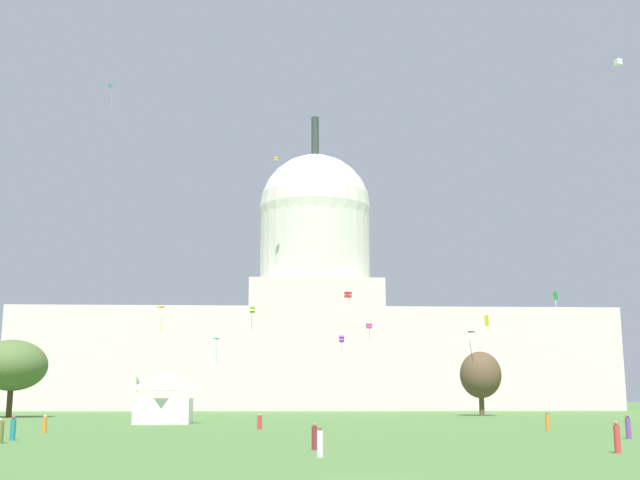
{
  "coord_description": "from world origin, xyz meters",
  "views": [
    {
      "loc": [
        -3.28,
        -28.63,
        3.12
      ],
      "look_at": [
        1.52,
        75.46,
        23.45
      ],
      "focal_mm": 44.91,
      "sensor_mm": 36.0,
      "label": 1
    }
  ],
  "objects_px": {
    "tree_west_far": "(12,365)",
    "kite_violet_low": "(342,339)",
    "kite_cyan_high": "(113,88)",
    "kite_yellow_low": "(487,321)",
    "kite_lime_low": "(253,310)",
    "person_teal_mid_right": "(13,429)",
    "kite_orange_low": "(162,312)",
    "person_orange_back_center": "(548,422)",
    "kite_black_low": "(469,337)",
    "kite_magenta_low": "(369,326)",
    "kite_white_high": "(618,62)",
    "person_white_near_tree_east": "(320,443)",
    "kite_red_mid": "(348,295)",
    "kite_turquoise_low": "(218,343)",
    "person_purple_mid_center": "(628,428)",
    "person_red_aisle_center": "(617,438)",
    "event_tent": "(164,399)",
    "person_olive_back_right": "(0,432)",
    "kite_green_low": "(556,299)",
    "kite_gold_high": "(276,159)",
    "person_orange_near_tree_west": "(45,425)",
    "capitol_building": "(315,324)",
    "person_maroon_edge_east": "(314,437)",
    "person_red_edge_west": "(260,422)"
  },
  "relations": [
    {
      "from": "kite_red_mid",
      "to": "kite_turquoise_low",
      "type": "xyz_separation_m",
      "value": [
        -21.27,
        9.66,
        -7.13
      ]
    },
    {
      "from": "kite_orange_low",
      "to": "tree_west_far",
      "type": "bearing_deg",
      "value": 20.56
    },
    {
      "from": "kite_yellow_low",
      "to": "kite_lime_low",
      "type": "height_order",
      "value": "kite_lime_low"
    },
    {
      "from": "kite_red_mid",
      "to": "person_purple_mid_center",
      "type": "bearing_deg",
      "value": 73.15
    },
    {
      "from": "person_white_near_tree_east",
      "to": "kite_green_low",
      "type": "bearing_deg",
      "value": -11.15
    },
    {
      "from": "kite_white_high",
      "to": "kite_lime_low",
      "type": "bearing_deg",
      "value": 119.99
    },
    {
      "from": "person_teal_mid_right",
      "to": "kite_lime_low",
      "type": "height_order",
      "value": "kite_lime_low"
    },
    {
      "from": "kite_yellow_low",
      "to": "person_purple_mid_center",
      "type": "bearing_deg",
      "value": -4.68
    },
    {
      "from": "person_purple_mid_center",
      "to": "kite_turquoise_low",
      "type": "distance_m",
      "value": 85.49
    },
    {
      "from": "kite_violet_low",
      "to": "kite_cyan_high",
      "type": "distance_m",
      "value": 60.19
    },
    {
      "from": "person_orange_back_center",
      "to": "kite_magenta_low",
      "type": "xyz_separation_m",
      "value": [
        -8.63,
        71.92,
        14.9
      ]
    },
    {
      "from": "person_orange_back_center",
      "to": "kite_cyan_high",
      "type": "height_order",
      "value": "kite_cyan_high"
    },
    {
      "from": "person_red_edge_west",
      "to": "person_purple_mid_center",
      "type": "height_order",
      "value": "person_purple_mid_center"
    },
    {
      "from": "kite_white_high",
      "to": "kite_turquoise_low",
      "type": "distance_m",
      "value": 77.02
    },
    {
      "from": "tree_west_far",
      "to": "kite_violet_low",
      "type": "height_order",
      "value": "kite_violet_low"
    },
    {
      "from": "event_tent",
      "to": "person_orange_near_tree_west",
      "type": "xyz_separation_m",
      "value": [
        -6.78,
        -22.61,
        -2.08
      ]
    },
    {
      "from": "person_white_near_tree_east",
      "to": "kite_violet_low",
      "type": "height_order",
      "value": "kite_violet_low"
    },
    {
      "from": "person_teal_mid_right",
      "to": "kite_gold_high",
      "type": "height_order",
      "value": "kite_gold_high"
    },
    {
      "from": "kite_yellow_low",
      "to": "kite_magenta_low",
      "type": "relative_size",
      "value": 0.49
    },
    {
      "from": "person_orange_near_tree_west",
      "to": "kite_gold_high",
      "type": "distance_m",
      "value": 106.52
    },
    {
      "from": "person_orange_back_center",
      "to": "kite_white_high",
      "type": "relative_size",
      "value": 1.94
    },
    {
      "from": "kite_black_low",
      "to": "kite_orange_low",
      "type": "bearing_deg",
      "value": -48.36
    },
    {
      "from": "capitol_building",
      "to": "person_red_aisle_center",
      "type": "height_order",
      "value": "capitol_building"
    },
    {
      "from": "kite_lime_low",
      "to": "person_teal_mid_right",
      "type": "bearing_deg",
      "value": -102.98
    },
    {
      "from": "person_orange_back_center",
      "to": "kite_black_low",
      "type": "xyz_separation_m",
      "value": [
        2.13,
        39.23,
        10.61
      ]
    },
    {
      "from": "person_olive_back_right",
      "to": "person_teal_mid_right",
      "type": "bearing_deg",
      "value": -18.26
    },
    {
      "from": "person_orange_near_tree_west",
      "to": "kite_violet_low",
      "type": "xyz_separation_m",
      "value": [
        30.27,
        65.81,
        11.95
      ]
    },
    {
      "from": "person_purple_mid_center",
      "to": "kite_red_mid",
      "type": "bearing_deg",
      "value": -41.69
    },
    {
      "from": "person_orange_back_center",
      "to": "kite_violet_low",
      "type": "height_order",
      "value": "kite_violet_low"
    },
    {
      "from": "person_red_edge_west",
      "to": "kite_green_low",
      "type": "relative_size",
      "value": 0.44
    },
    {
      "from": "person_olive_back_right",
      "to": "kite_cyan_high",
      "type": "distance_m",
      "value": 98.97
    },
    {
      "from": "tree_west_far",
      "to": "person_purple_mid_center",
      "type": "relative_size",
      "value": 8.03
    },
    {
      "from": "kite_yellow_low",
      "to": "kite_violet_low",
      "type": "height_order",
      "value": "kite_yellow_low"
    },
    {
      "from": "kite_violet_low",
      "to": "person_red_aisle_center",
      "type": "bearing_deg",
      "value": 112.36
    },
    {
      "from": "kite_red_mid",
      "to": "kite_orange_low",
      "type": "xyz_separation_m",
      "value": [
        -27.86,
        -9.35,
        -3.81
      ]
    },
    {
      "from": "person_maroon_edge_east",
      "to": "kite_white_high",
      "type": "distance_m",
      "value": 64.03
    },
    {
      "from": "person_olive_back_right",
      "to": "event_tent",
      "type": "bearing_deg",
      "value": -31.89
    },
    {
      "from": "person_orange_back_center",
      "to": "person_purple_mid_center",
      "type": "distance_m",
      "value": 14.87
    },
    {
      "from": "kite_red_mid",
      "to": "person_orange_back_center",
      "type": "bearing_deg",
      "value": 75.47
    },
    {
      "from": "person_white_near_tree_east",
      "to": "kite_magenta_low",
      "type": "bearing_deg",
      "value": 12.28
    },
    {
      "from": "person_olive_back_right",
      "to": "kite_magenta_low",
      "type": "distance_m",
      "value": 98.02
    },
    {
      "from": "capitol_building",
      "to": "person_red_edge_west",
      "type": "relative_size",
      "value": 90.2
    },
    {
      "from": "kite_green_low",
      "to": "kite_yellow_low",
      "type": "height_order",
      "value": "kite_green_low"
    },
    {
      "from": "person_white_near_tree_east",
      "to": "kite_red_mid",
      "type": "height_order",
      "value": "kite_red_mid"
    },
    {
      "from": "capitol_building",
      "to": "kite_black_low",
      "type": "bearing_deg",
      "value": -74.61
    },
    {
      "from": "kite_yellow_low",
      "to": "kite_gold_high",
      "type": "distance_m",
      "value": 73.12
    },
    {
      "from": "event_tent",
      "to": "kite_yellow_low",
      "type": "height_order",
      "value": "kite_yellow_low"
    },
    {
      "from": "event_tent",
      "to": "kite_cyan_high",
      "type": "height_order",
      "value": "kite_cyan_high"
    },
    {
      "from": "person_white_near_tree_east",
      "to": "kite_gold_high",
      "type": "bearing_deg",
      "value": 21.63
    },
    {
      "from": "person_orange_back_center",
      "to": "kite_lime_low",
      "type": "relative_size",
      "value": 0.45
    }
  ]
}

